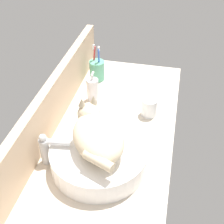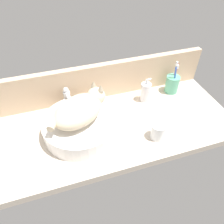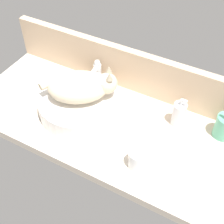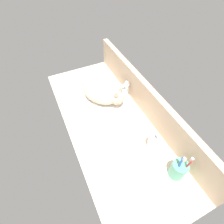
# 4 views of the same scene
# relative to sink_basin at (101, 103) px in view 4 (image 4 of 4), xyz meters

# --- Properties ---
(ground_plane) EXTENTS (1.27, 0.53, 0.04)m
(ground_plane) POSITION_rel_sink_basin_xyz_m (0.15, 0.00, -0.06)
(ground_plane) COLOR beige
(backsplash_panel) EXTENTS (1.27, 0.04, 0.21)m
(backsplash_panel) POSITION_rel_sink_basin_xyz_m (0.15, 0.25, 0.06)
(backsplash_panel) COLOR #CCAD8C
(backsplash_panel) RESTS_ON ground_plane
(sink_basin) EXTENTS (0.35, 0.35, 0.08)m
(sink_basin) POSITION_rel_sink_basin_xyz_m (0.00, 0.00, 0.00)
(sink_basin) COLOR white
(sink_basin) RESTS_ON ground_plane
(cat) EXTENTS (0.30, 0.28, 0.14)m
(cat) POSITION_rel_sink_basin_xyz_m (0.01, 0.01, 0.10)
(cat) COLOR beige
(cat) RESTS_ON sink_basin
(faucet) EXTENTS (0.04, 0.12, 0.14)m
(faucet) POSITION_rel_sink_basin_xyz_m (-0.03, 0.19, 0.03)
(faucet) COLOR silver
(faucet) RESTS_ON ground_plane
(soap_dispenser) EXTENTS (0.06, 0.06, 0.14)m
(soap_dispenser) POSITION_rel_sink_basin_xyz_m (0.40, 0.14, 0.01)
(soap_dispenser) COLOR silver
(soap_dispenser) RESTS_ON ground_plane
(toothbrush_cup) EXTENTS (0.08, 0.08, 0.19)m
(toothbrush_cup) POSITION_rel_sink_basin_xyz_m (0.58, 0.16, 0.01)
(toothbrush_cup) COLOR #5BB28E
(toothbrush_cup) RESTS_ON ground_plane
(water_glass) EXTENTS (0.07, 0.07, 0.08)m
(water_glass) POSITION_rel_sink_basin_xyz_m (0.34, -0.14, -0.01)
(water_glass) COLOR white
(water_glass) RESTS_ON ground_plane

